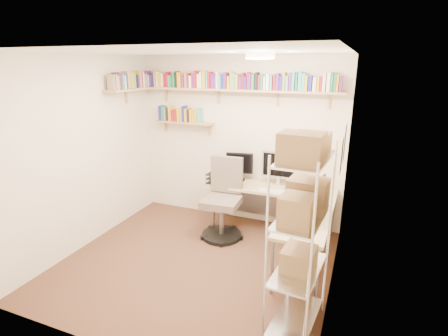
{
  "coord_description": "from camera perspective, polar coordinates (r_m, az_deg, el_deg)",
  "views": [
    {
      "loc": [
        1.76,
        -3.42,
        2.39
      ],
      "look_at": [
        0.16,
        0.55,
        1.1
      ],
      "focal_mm": 28.0,
      "sensor_mm": 36.0,
      "label": 1
    }
  ],
  "objects": [
    {
      "name": "office_chair",
      "position": [
        4.95,
        -0.14,
        -5.96
      ],
      "size": [
        0.6,
        0.61,
        1.13
      ],
      "rotation": [
        0.0,
        0.0,
        0.06
      ],
      "color": "black",
      "rests_on": "ground"
    },
    {
      "name": "room_shell",
      "position": [
        3.93,
        -5.1,
        4.34
      ],
      "size": [
        3.24,
        3.04,
        2.52
      ],
      "color": "#F2E4C5",
      "rests_on": "ground"
    },
    {
      "name": "corner_desk",
      "position": [
        4.84,
        7.83,
        -4.13
      ],
      "size": [
        1.82,
        1.78,
        1.18
      ],
      "color": "tan",
      "rests_on": "ground"
    },
    {
      "name": "wire_rack",
      "position": [
        2.98,
        12.74,
        -5.74
      ],
      "size": [
        0.44,
        0.79,
        1.9
      ],
      "rotation": [
        0.0,
        0.0,
        -0.09
      ],
      "color": "silver",
      "rests_on": "ground"
    },
    {
      "name": "wall_shelves",
      "position": [
        5.2,
        -2.87,
        12.75
      ],
      "size": [
        3.12,
        1.09,
        0.8
      ],
      "color": "tan",
      "rests_on": "ground"
    },
    {
      "name": "ground",
      "position": [
        4.52,
        -4.64,
        -15.18
      ],
      "size": [
        3.2,
        3.2,
        0.0
      ],
      "primitive_type": "plane",
      "color": "#48321E",
      "rests_on": "ground"
    }
  ]
}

